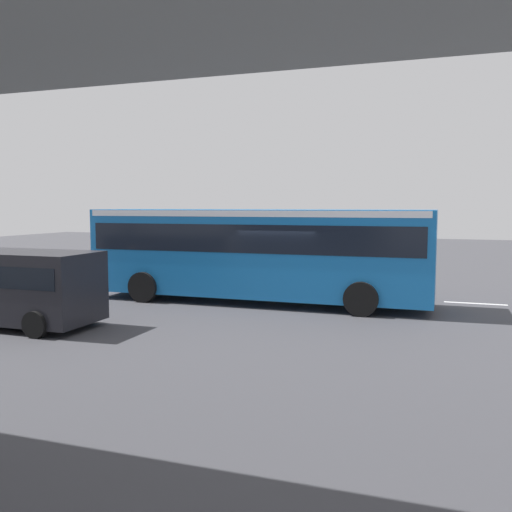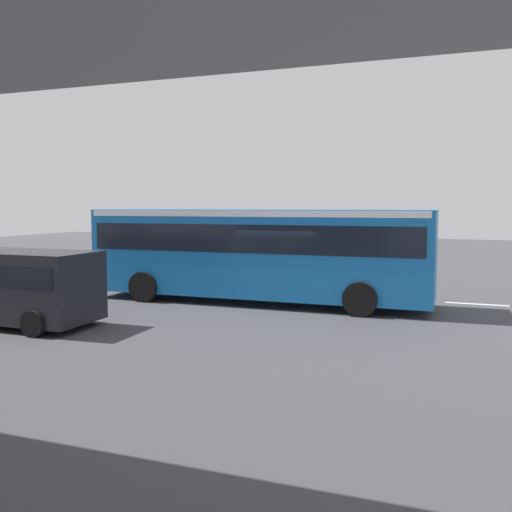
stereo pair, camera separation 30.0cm
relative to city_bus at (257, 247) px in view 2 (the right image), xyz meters
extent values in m
plane|color=#424247|center=(-1.03, 0.26, -1.88)|extent=(80.00, 80.00, 0.00)
cube|color=#196BB7|center=(-0.01, 0.00, -0.17)|extent=(11.50, 2.55, 2.86)
cube|color=black|center=(-0.01, 0.00, 0.35)|extent=(11.04, 2.59, 0.90)
cube|color=white|center=(-0.01, 0.00, 1.15)|extent=(11.27, 2.58, 0.20)
cube|color=black|center=(5.76, 0.00, 0.18)|extent=(0.04, 2.24, 1.20)
cylinder|color=black|center=(3.67, 1.27, -1.36)|extent=(1.04, 0.30, 1.04)
cylinder|color=black|center=(3.67, -1.27, -1.36)|extent=(1.04, 0.30, 1.04)
cylinder|color=black|center=(-3.69, 1.27, -1.36)|extent=(1.04, 0.30, 1.04)
cylinder|color=black|center=(-3.69, -1.27, -1.36)|extent=(1.04, 0.30, 1.04)
cube|color=black|center=(5.16, 5.63, -0.77)|extent=(4.80, 1.95, 1.86)
cube|color=black|center=(5.16, 5.63, -0.41)|extent=(4.42, 1.98, 0.56)
cylinder|color=black|center=(3.57, 6.60, -1.54)|extent=(0.68, 0.22, 0.68)
cylinder|color=black|center=(3.57, 4.65, -1.54)|extent=(0.68, 0.22, 0.68)
cylinder|color=#2D2D38|center=(5.20, 3.17, -1.46)|extent=(0.32, 0.32, 0.85)
cylinder|color=navy|center=(5.20, 3.17, -0.68)|extent=(0.38, 0.38, 0.70)
sphere|color=tan|center=(5.20, 3.17, -0.20)|extent=(0.22, 0.22, 0.22)
cylinder|color=slate|center=(2.67, -3.52, -0.48)|extent=(0.08, 0.08, 2.80)
cube|color=red|center=(2.67, -3.52, 0.62)|extent=(0.04, 0.60, 0.60)
cube|color=silver|center=(-7.03, -2.12, -1.88)|extent=(2.00, 0.20, 0.01)
cube|color=silver|center=(-3.03, -2.12, -1.88)|extent=(2.00, 0.20, 0.01)
cube|color=silver|center=(0.97, -2.12, -1.88)|extent=(2.00, 0.20, 0.01)
cube|color=silver|center=(4.97, -2.12, -1.88)|extent=(2.00, 0.20, 0.01)
cube|color=#3359A5|center=(-1.03, 11.71, 3.88)|extent=(27.30, 0.08, 1.10)
camera|label=1|loc=(-5.92, 17.40, 1.39)|focal=38.25mm
camera|label=2|loc=(-6.20, 17.30, 1.39)|focal=38.25mm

